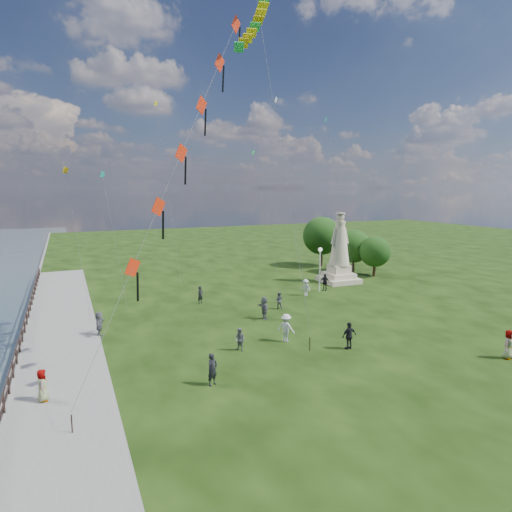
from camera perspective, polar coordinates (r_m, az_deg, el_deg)
name	(u,v)px	position (r m, az deg, el deg)	size (l,w,h in m)	color
waterfront	(38,358)	(30.15, -27.02, -12.00)	(200.00, 200.00, 1.51)	#314349
statue	(339,256)	(47.60, 11.06, -0.05)	(3.90, 3.90, 7.61)	beige
lamppost	(320,260)	(42.83, 8.53, -0.53)	(0.41, 0.41, 4.46)	silver
tree_row	(340,241)	(54.87, 11.16, 1.91)	(6.35, 12.52, 6.57)	#382314
person_0	(212,369)	(23.25, -5.83, -14.81)	(0.63, 0.42, 1.74)	black
person_1	(240,340)	(27.63, -2.17, -11.11)	(0.72, 0.45, 1.48)	#595960
person_2	(286,328)	(29.22, 4.03, -9.53)	(1.24, 0.64, 1.92)	silver
person_3	(349,336)	(28.51, 12.32, -10.34)	(1.05, 0.54, 1.78)	black
person_4	(508,344)	(30.52, 30.61, -10.11)	(0.88, 0.54, 1.80)	#595960
person_5	(99,324)	(32.10, -20.16, -8.50)	(1.65, 0.71, 1.78)	#595960
person_6	(200,295)	(38.82, -7.43, -5.16)	(0.57, 0.38, 1.58)	black
person_7	(279,300)	(36.89, 3.05, -5.93)	(0.71, 0.44, 1.47)	#595960
person_8	(306,288)	(41.44, 6.64, -4.20)	(1.04, 0.54, 1.62)	silver
person_9	(325,282)	(43.73, 9.15, -3.47)	(1.02, 0.52, 1.74)	black
person_10	(43,387)	(23.79, -26.57, -15.38)	(0.78, 0.48, 1.59)	#595960
person_11	(264,308)	(33.95, 1.08, -6.94)	(1.69, 0.73, 1.82)	#595960
red_kite_train	(190,136)	(24.96, -8.78, 15.51)	(11.56, 9.35, 21.12)	black
small_kites	(214,164)	(44.62, -5.57, 12.13)	(27.38, 15.52, 19.61)	teal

